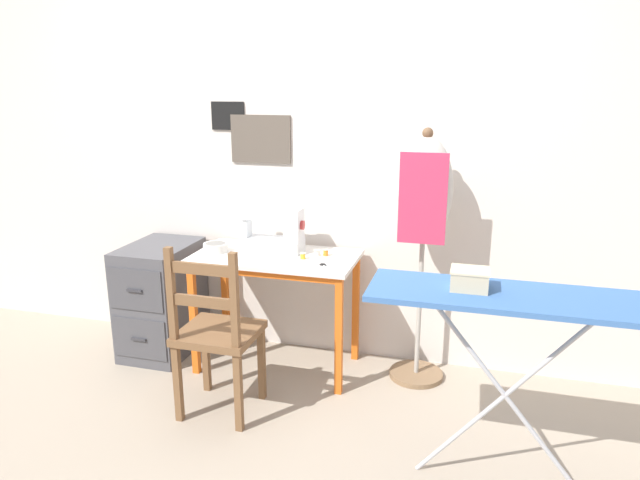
% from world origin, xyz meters
% --- Properties ---
extents(ground_plane, '(14.00, 14.00, 0.00)m').
position_xyz_m(ground_plane, '(0.00, 0.00, 0.00)').
color(ground_plane, tan).
extents(wall_back, '(10.00, 0.07, 2.55)m').
position_xyz_m(wall_back, '(-0.00, 0.59, 1.28)').
color(wall_back, silver).
rests_on(wall_back, ground_plane).
extents(sewing_table, '(0.98, 0.52, 0.73)m').
position_xyz_m(sewing_table, '(0.00, 0.25, 0.62)').
color(sewing_table, silver).
rests_on(sewing_table, ground_plane).
extents(sewing_machine, '(0.38, 0.16, 0.29)m').
position_xyz_m(sewing_machine, '(-0.02, 0.34, 0.85)').
color(sewing_machine, white).
rests_on(sewing_machine, sewing_table).
extents(fabric_bowl, '(0.15, 0.15, 0.05)m').
position_xyz_m(fabric_bowl, '(-0.37, 0.23, 0.75)').
color(fabric_bowl, silver).
rests_on(fabric_bowl, sewing_table).
extents(scissors, '(0.13, 0.11, 0.01)m').
position_xyz_m(scissors, '(0.35, 0.13, 0.73)').
color(scissors, silver).
rests_on(scissors, sewing_table).
extents(thread_spool_near_machine, '(0.04, 0.04, 0.04)m').
position_xyz_m(thread_spool_near_machine, '(0.18, 0.22, 0.74)').
color(thread_spool_near_machine, yellow).
rests_on(thread_spool_near_machine, sewing_table).
extents(thread_spool_mid_table, '(0.04, 0.04, 0.04)m').
position_xyz_m(thread_spool_mid_table, '(0.24, 0.31, 0.74)').
color(thread_spool_mid_table, silver).
rests_on(thread_spool_mid_table, sewing_table).
extents(thread_spool_far_edge, '(0.04, 0.04, 0.04)m').
position_xyz_m(thread_spool_far_edge, '(0.29, 0.32, 0.75)').
color(thread_spool_far_edge, orange).
rests_on(thread_spool_far_edge, sewing_table).
extents(wooden_chair, '(0.40, 0.38, 0.95)m').
position_xyz_m(wooden_chair, '(-0.12, -0.32, 0.45)').
color(wooden_chair, brown).
rests_on(wooden_chair, ground_plane).
extents(filing_cabinet, '(0.39, 0.57, 0.72)m').
position_xyz_m(filing_cabinet, '(-0.80, 0.27, 0.36)').
color(filing_cabinet, '#4C4C51').
rests_on(filing_cabinet, ground_plane).
extents(dress_form, '(0.32, 0.32, 1.49)m').
position_xyz_m(dress_form, '(0.85, 0.35, 1.06)').
color(dress_form, '#846647').
rests_on(dress_form, ground_plane).
extents(ironing_board, '(1.18, 0.37, 0.90)m').
position_xyz_m(ironing_board, '(1.31, -0.51, 0.84)').
color(ironing_board, '#3D6BAD').
rests_on(ironing_board, ground_plane).
extents(storage_box, '(0.16, 0.14, 0.09)m').
position_xyz_m(storage_box, '(1.13, -0.50, 0.93)').
color(storage_box, beige).
rests_on(storage_box, ironing_board).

